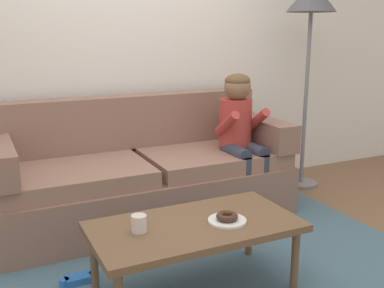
% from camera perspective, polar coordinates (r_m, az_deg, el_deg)
% --- Properties ---
extents(ground, '(10.00, 10.00, 0.00)m').
position_cam_1_polar(ground, '(2.99, 0.34, -14.53)').
color(ground, brown).
extents(wall_back, '(8.00, 0.10, 2.80)m').
position_cam_1_polar(wall_back, '(3.93, -8.88, 13.43)').
color(wall_back, silver).
rests_on(wall_back, ground).
extents(area_rug, '(2.79, 1.93, 0.01)m').
position_cam_1_polar(area_rug, '(2.79, 2.69, -16.61)').
color(area_rug, '#476675').
rests_on(area_rug, ground).
extents(couch, '(2.23, 0.90, 0.92)m').
position_cam_1_polar(couch, '(3.56, -6.22, -3.92)').
color(couch, '#846051').
rests_on(couch, ground).
extents(coffee_table, '(1.12, 0.59, 0.41)m').
position_cam_1_polar(coffee_table, '(2.52, 0.36, -10.68)').
color(coffee_table, brown).
rests_on(coffee_table, ground).
extents(person_child, '(0.34, 0.58, 1.10)m').
position_cam_1_polar(person_child, '(3.61, 6.03, 1.83)').
color(person_child, '#AD3833').
rests_on(person_child, ground).
extents(plate, '(0.21, 0.21, 0.01)m').
position_cam_1_polar(plate, '(2.52, 4.39, -9.49)').
color(plate, white).
rests_on(plate, coffee_table).
extents(donut, '(0.17, 0.17, 0.04)m').
position_cam_1_polar(donut, '(2.51, 4.40, -8.97)').
color(donut, '#422619').
rests_on(donut, plate).
extents(mug, '(0.08, 0.08, 0.09)m').
position_cam_1_polar(mug, '(2.40, -6.61, -9.81)').
color(mug, silver).
rests_on(mug, coffee_table).
extents(toy_controller, '(0.23, 0.09, 0.05)m').
position_cam_1_polar(toy_controller, '(2.83, -13.85, -16.06)').
color(toy_controller, blue).
rests_on(toy_controller, ground).
extents(floor_lamp, '(0.43, 0.43, 1.84)m').
position_cam_1_polar(floor_lamp, '(4.26, 14.61, 15.76)').
color(floor_lamp, slate).
rests_on(floor_lamp, ground).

